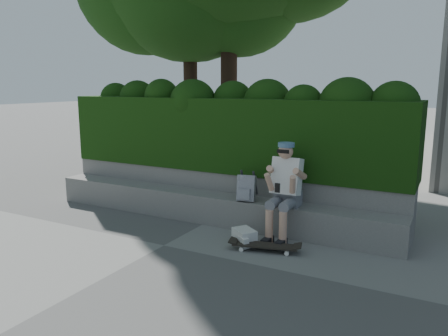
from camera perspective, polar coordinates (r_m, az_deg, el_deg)
The scene contains 8 objects.
ground at distance 6.14m, azimuth -7.85°, elevation -9.99°, with size 80.00×80.00×0.00m, color slate.
bench_ledge at distance 7.06m, azimuth -1.91°, elevation -5.16°, with size 6.00×0.45×0.45m, color gray.
planter_wall at distance 7.42m, azimuth -0.07°, elevation -3.15°, with size 6.00×0.50×0.75m, color gray.
hedge at distance 7.44m, azimuth 0.75°, elevation 4.53°, with size 6.00×1.00×1.20m, color black.
person at distance 6.21m, azimuth 7.95°, elevation -2.46°, with size 0.40×0.76×1.38m.
skateboard at distance 5.89m, azimuth 5.35°, elevation -10.07°, with size 0.88×0.42×0.09m.
backpack_plaid at distance 6.55m, azimuth 2.95°, elevation -2.64°, with size 0.27×0.14×0.39m, color #B0B0B5.
backpack_ground at distance 6.09m, azimuth 2.68°, elevation -8.97°, with size 0.33×0.23×0.21m, color silver.
Camera 1 is at (3.41, -4.61, 2.18)m, focal length 35.00 mm.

